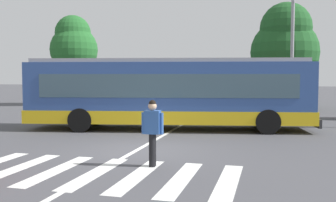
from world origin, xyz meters
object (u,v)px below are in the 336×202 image
object	(u,v)px
parked_car_red	(269,101)
twin_arm_street_lamp	(293,26)
parked_car_teal	(182,99)
city_transit_bus	(169,93)
parked_car_charcoal	(223,100)
background_tree_left	(74,45)
background_tree_right	(285,45)
pedestrian_crossing_street	(152,129)

from	to	relation	value
parked_car_red	twin_arm_street_lamp	xyz separation A→B (m)	(1.28, -1.44, 4.47)
parked_car_teal	twin_arm_street_lamp	world-z (taller)	twin_arm_street_lamp
city_transit_bus	parked_car_red	world-z (taller)	city_transit_bus
parked_car_red	parked_car_charcoal	bearing A→B (deg)	-177.78
parked_car_charcoal	parked_car_red	size ratio (longest dim) A/B	0.99
background_tree_left	background_tree_right	size ratio (longest dim) A/B	0.96
city_transit_bus	background_tree_right	world-z (taller)	background_tree_right
pedestrian_crossing_street	parked_car_charcoal	size ratio (longest dim) A/B	0.38
twin_arm_street_lamp	background_tree_right	size ratio (longest dim) A/B	1.13
twin_arm_street_lamp	background_tree_right	xyz separation A→B (m)	(-0.24, 4.70, -0.76)
background_tree_left	city_transit_bus	bearing A→B (deg)	-47.10
pedestrian_crossing_street	parked_car_teal	size ratio (longest dim) A/B	0.38
parked_car_teal	twin_arm_street_lamp	distance (m)	8.40
pedestrian_crossing_street	twin_arm_street_lamp	bearing A→B (deg)	73.90
parked_car_charcoal	pedestrian_crossing_street	bearing A→B (deg)	-89.94
parked_car_charcoal	twin_arm_street_lamp	world-z (taller)	twin_arm_street_lamp
parked_car_charcoal	twin_arm_street_lamp	xyz separation A→B (m)	(4.15, -1.33, 4.47)
background_tree_right	background_tree_left	bearing A→B (deg)	-178.34
pedestrian_crossing_street	parked_car_teal	xyz separation A→B (m)	(-2.81, 15.92, -0.20)
parked_car_charcoal	background_tree_left	size ratio (longest dim) A/B	0.64
parked_car_teal	parked_car_charcoal	world-z (taller)	same
parked_car_teal	background_tree_left	bearing A→B (deg)	164.41
twin_arm_street_lamp	parked_car_red	bearing A→B (deg)	131.65
parked_car_charcoal	parked_car_teal	bearing A→B (deg)	174.32
parked_car_charcoal	background_tree_right	bearing A→B (deg)	40.82
twin_arm_street_lamp	background_tree_left	bearing A→B (deg)	165.49
pedestrian_crossing_street	parked_car_charcoal	distance (m)	15.64
parked_car_red	background_tree_left	world-z (taller)	background_tree_left
parked_car_charcoal	twin_arm_street_lamp	size ratio (longest dim) A/B	0.54
parked_car_teal	background_tree_right	bearing A→B (deg)	24.81
pedestrian_crossing_street	background_tree_right	bearing A→B (deg)	78.44
parked_car_charcoal	parked_car_red	bearing A→B (deg)	2.22
pedestrian_crossing_street	background_tree_left	size ratio (longest dim) A/B	0.24
parked_car_charcoal	parked_car_red	xyz separation A→B (m)	(2.87, 0.11, 0.00)
city_transit_bus	parked_car_charcoal	bearing A→B (deg)	81.38
city_transit_bus	parked_car_charcoal	xyz separation A→B (m)	(1.33, 8.79, -0.82)
city_transit_bus	twin_arm_street_lamp	distance (m)	9.95
background_tree_left	pedestrian_crossing_street	bearing A→B (deg)	-56.62
background_tree_left	background_tree_right	distance (m)	16.12
parked_car_teal	parked_car_charcoal	distance (m)	2.80
twin_arm_street_lamp	parked_car_charcoal	bearing A→B (deg)	162.24
background_tree_right	pedestrian_crossing_street	bearing A→B (deg)	-101.56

